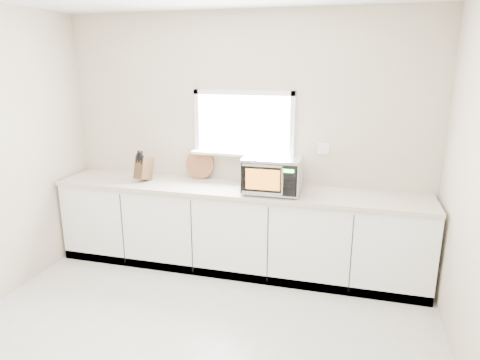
% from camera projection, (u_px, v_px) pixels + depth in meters
% --- Properties ---
extents(back_wall, '(4.00, 0.17, 2.70)m').
position_uv_depth(back_wall, '(244.00, 141.00, 4.62)').
color(back_wall, beige).
rests_on(back_wall, ground).
extents(cabinets, '(3.92, 0.60, 0.88)m').
position_uv_depth(cabinets, '(237.00, 230.00, 4.59)').
color(cabinets, white).
rests_on(cabinets, ground).
extents(countertop, '(3.92, 0.64, 0.04)m').
position_uv_depth(countertop, '(236.00, 189.00, 4.46)').
color(countertop, beige).
rests_on(countertop, cabinets).
extents(microwave, '(0.57, 0.47, 0.36)m').
position_uv_depth(microwave, '(273.00, 174.00, 4.24)').
color(microwave, black).
rests_on(microwave, countertop).
extents(knife_block, '(0.16, 0.26, 0.35)m').
position_uv_depth(knife_block, '(144.00, 167.00, 4.67)').
color(knife_block, '#4C321B').
rests_on(knife_block, countertop).
extents(cutting_board, '(0.33, 0.08, 0.33)m').
position_uv_depth(cutting_board, '(200.00, 164.00, 4.77)').
color(cutting_board, brown).
rests_on(cutting_board, countertop).
extents(coffee_grinder, '(0.12, 0.12, 0.20)m').
position_uv_depth(coffee_grinder, '(261.00, 175.00, 4.54)').
color(coffee_grinder, '#B9BCC1').
rests_on(coffee_grinder, countertop).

